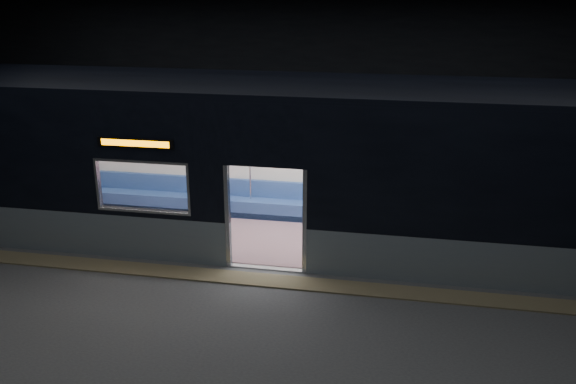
% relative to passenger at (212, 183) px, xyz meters
% --- Properties ---
extents(station_floor, '(24.00, 14.00, 0.01)m').
position_rel_passenger_xyz_m(station_floor, '(1.85, -3.55, -0.81)').
color(station_floor, '#47494C').
rests_on(station_floor, ground).
extents(station_envelope, '(24.00, 14.00, 5.00)m').
position_rel_passenger_xyz_m(station_envelope, '(1.85, -3.55, 2.86)').
color(station_envelope, black).
rests_on(station_envelope, station_floor).
extents(tactile_strip, '(22.80, 0.50, 0.03)m').
position_rel_passenger_xyz_m(tactile_strip, '(1.85, -3.00, -0.79)').
color(tactile_strip, '#8C7F59').
rests_on(tactile_strip, station_floor).
extents(metro_car, '(18.00, 3.04, 3.35)m').
position_rel_passenger_xyz_m(metro_car, '(1.85, -1.00, 1.05)').
color(metro_car, gray).
rests_on(metro_car, station_floor).
extents(passenger, '(0.40, 0.69, 1.38)m').
position_rel_passenger_xyz_m(passenger, '(0.00, 0.00, 0.00)').
color(passenger, black).
rests_on(passenger, metro_car).
extents(handbag, '(0.37, 0.35, 0.15)m').
position_rel_passenger_xyz_m(handbag, '(0.05, -0.23, -0.12)').
color(handbag, black).
rests_on(handbag, passenger).
extents(transit_map, '(0.98, 0.03, 0.64)m').
position_rel_passenger_xyz_m(transit_map, '(2.87, 0.31, 0.67)').
color(transit_map, white).
rests_on(transit_map, metro_car).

